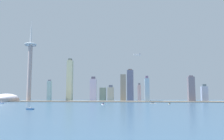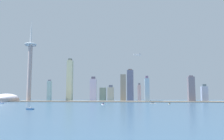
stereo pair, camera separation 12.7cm
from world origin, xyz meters
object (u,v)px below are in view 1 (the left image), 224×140
object	(u,v)px
observation_tower	(30,61)
boat_3	(103,104)
skyscraper_4	(139,92)
skyscraper_7	(204,94)
skyscraper_2	(103,94)
skyscraper_0	(130,85)
skyscraper_9	(191,89)
boat_0	(153,103)
boat_4	(170,104)
skyscraper_6	(70,80)
boat_1	(2,103)
skyscraper_10	(93,90)
skyscraper_3	(111,94)
skyscraper_5	(147,90)
boat_5	(30,109)
skyscraper_1	(123,88)
airplane	(137,55)
stadium_dome	(6,99)
skyscraper_8	(49,91)

from	to	relation	value
observation_tower	boat_3	xyz separation A→B (m)	(309.89, -207.15, -155.90)
skyscraper_4	skyscraper_7	xyz separation A→B (m)	(243.37, -50.14, -3.65)
skyscraper_2	skyscraper_4	bearing A→B (deg)	-1.73
skyscraper_0	skyscraper_9	world-z (taller)	skyscraper_0
skyscraper_0	boat_0	distance (m)	242.95
skyscraper_9	boat_0	bearing A→B (deg)	-140.25
boat_0	boat_4	xyz separation A→B (m)	(48.22, -13.56, 0.15)
skyscraper_6	boat_1	bearing A→B (deg)	-130.60
skyscraper_0	skyscraper_10	distance (m)	156.83
skyscraper_3	boat_1	bearing A→B (deg)	-150.97
boat_4	boat_3	bearing A→B (deg)	-37.77
observation_tower	skyscraper_5	world-z (taller)	observation_tower
skyscraper_2	boat_0	bearing A→B (deg)	-50.97
skyscraper_3	skyscraper_10	bearing A→B (deg)	-175.80
boat_5	observation_tower	bearing A→B (deg)	-58.73
skyscraper_3	skyscraper_9	bearing A→B (deg)	-10.27
skyscraper_1	observation_tower	bearing A→B (deg)	-176.53
observation_tower	skyscraper_7	distance (m)	686.05
skyscraper_3	skyscraper_4	xyz separation A→B (m)	(115.79, 31.57, 4.75)
boat_5	airplane	distance (m)	492.70
skyscraper_4	boat_0	world-z (taller)	skyscraper_4
skyscraper_7	skyscraper_10	world-z (taller)	skyscraper_10
skyscraper_10	boat_0	distance (m)	281.74
skyscraper_5	skyscraper_1	bearing A→B (deg)	161.79
skyscraper_2	skyscraper_3	distance (m)	50.60
skyscraper_7	boat_3	world-z (taller)	skyscraper_7
skyscraper_4	boat_4	size ratio (longest dim) A/B	7.20
skyscraper_1	airplane	bearing A→B (deg)	-6.86
boat_5	skyscraper_3	bearing A→B (deg)	-102.24
stadium_dome	skyscraper_4	bearing A→B (deg)	10.15
skyscraper_2	boat_4	distance (m)	326.79
stadium_dome	boat_3	distance (m)	437.03
skyscraper_7	boat_4	xyz separation A→B (m)	(-167.71, -179.18, -28.80)
skyscraper_4	boat_5	distance (m)	520.19
skyscraper_5	skyscraper_10	xyz separation A→B (m)	(-208.19, 49.29, 0.57)
skyscraper_7	skyscraper_4	bearing A→B (deg)	168.36
skyscraper_1	boat_1	xyz separation A→B (m)	(-387.52, -161.86, -50.69)
skyscraper_2	skyscraper_5	bearing A→B (deg)	-27.52
boat_5	boat_0	bearing A→B (deg)	-134.02
boat_1	airplane	world-z (taller)	airplane
skyscraper_10	skyscraper_9	bearing A→B (deg)	-7.58
boat_0	skyscraper_4	bearing A→B (deg)	-82.68
airplane	skyscraper_1	bearing A→B (deg)	-41.98
skyscraper_3	airplane	bearing A→B (deg)	-16.95
skyscraper_7	boat_3	distance (m)	434.43
skyscraper_8	boat_0	xyz separation A→B (m)	(392.89, -181.55, -39.94)
skyscraper_10	boat_4	xyz separation A→B (m)	(261.18, -192.62, -44.15)
skyscraper_1	skyscraper_10	xyz separation A→B (m)	(-119.86, 20.23, -6.53)
skyscraper_1	skyscraper_5	distance (m)	93.26
boat_3	observation_tower	bearing A→B (deg)	-153.55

